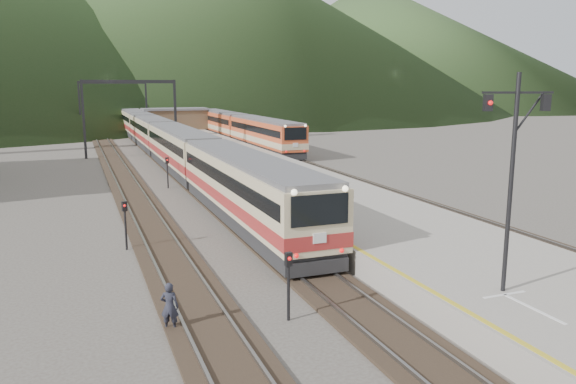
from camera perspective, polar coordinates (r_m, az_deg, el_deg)
name	(u,v)px	position (r m, az deg, el deg)	size (l,w,h in m)	color
track_main	(187,176)	(47.31, -10.27, 1.66)	(2.60, 200.00, 0.23)	black
track_far	(124,179)	(46.68, -16.31, 1.27)	(2.60, 200.00, 0.23)	black
track_second	(314,168)	(50.66, 2.62, 2.42)	(2.60, 200.00, 0.23)	black
platform	(258,170)	(46.68, -3.06, 2.23)	(8.00, 100.00, 1.00)	gray
gantry_near	(130,103)	(61.24, -15.75, 8.67)	(9.55, 0.25, 8.00)	black
gantry_far	(113,98)	(86.16, -17.33, 9.10)	(9.55, 0.25, 8.00)	black
station_shed	(175,118)	(85.27, -11.41, 7.33)	(9.40, 4.40, 3.10)	brown
hill_b	(168,8)	(240.95, -12.09, 17.77)	(220.00, 220.00, 75.00)	#2F4C23
hill_c	(368,42)	(246.95, 8.15, 14.81)	(160.00, 160.00, 50.00)	#2F4C23
main_train	(163,139)	(59.15, -12.57, 5.26)	(2.87, 78.76, 3.51)	#C3B38B
second_train	(241,129)	(72.49, -4.82, 6.42)	(2.79, 38.02, 3.41)	#CD5029
signal_mast	(513,161)	(18.51, 21.85, 2.94)	(2.13, 0.74, 6.85)	black
short_signal_a	(288,277)	(18.04, 0.05, -8.62)	(0.24, 0.19, 2.27)	black
short_signal_b	(167,168)	(41.92, -12.15, 2.35)	(0.27, 0.24, 2.27)	black
short_signal_c	(125,219)	(26.67, -16.22, -2.63)	(0.26, 0.22, 2.27)	black
worker	(170,307)	(17.97, -11.94, -11.32)	(0.56, 0.37, 1.55)	#222430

